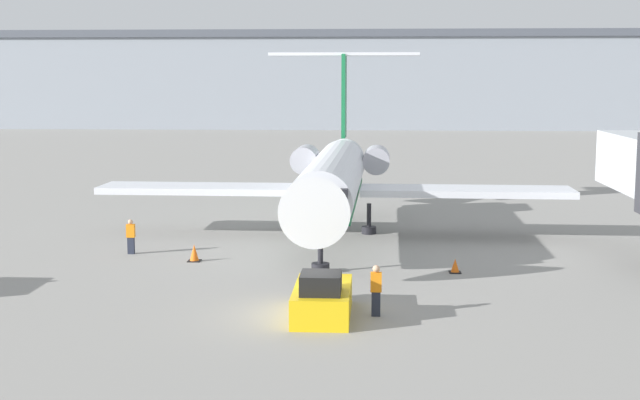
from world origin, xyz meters
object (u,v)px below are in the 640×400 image
Objects in this scene: worker_near_tug at (376,289)px; traffic_cone_left at (194,253)px; airplane_main at (334,177)px; pushback_tug at (322,298)px; traffic_cone_right at (455,266)px; worker_by_wing at (131,236)px.

worker_near_tug is 12.39m from traffic_cone_left.
airplane_main is 16.68m from pushback_tug.
worker_by_wing is at bearing 167.94° from traffic_cone_right.
airplane_main is 32.04× the size of traffic_cone_left.
worker_by_wing reaches higher than traffic_cone_left.
pushback_tug is 2.32× the size of worker_near_tug.
airplane_main reaches higher than worker_near_tug.
airplane_main is 11.05m from traffic_cone_right.
airplane_main reaches higher than worker_by_wing.
pushback_tug is at bearing -175.59° from worker_near_tug.
airplane_main is 5.88× the size of pushback_tug.
traffic_cone_left is (-6.15, -7.27, -2.80)m from airplane_main.
pushback_tug is 5.45× the size of traffic_cone_left.
pushback_tug is at bearing -47.31° from worker_by_wing.
airplane_main is 40.52× the size of traffic_cone_right.
traffic_cone_left reaches higher than traffic_cone_right.
traffic_cone_right is at bearing -8.25° from traffic_cone_left.
pushback_tug reaches higher than traffic_cone_right.
traffic_cone_right is at bearing -57.42° from airplane_main.
worker_near_tug is at bearing -47.08° from traffic_cone_left.
worker_near_tug is 15.90m from worker_by_wing.
airplane_main is 11.38m from worker_by_wing.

